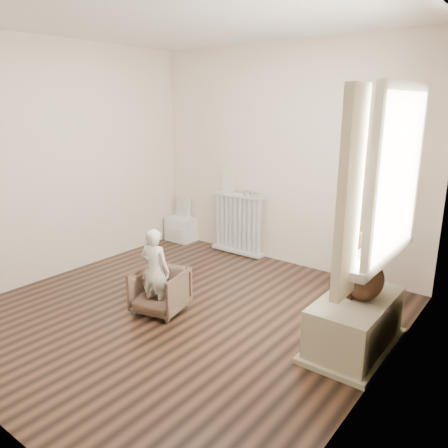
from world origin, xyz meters
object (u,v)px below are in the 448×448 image
Objects in this scene: armchair at (160,291)px; toy_vanity at (181,222)px; plush_cat at (381,234)px; child at (155,271)px; toy_bench at (354,325)px; radiator at (238,225)px; teddy_bear at (364,270)px.

toy_vanity is at bearing 114.45° from armchair.
plush_cat is at bearing 1.33° from armchair.
child is at bearing -103.37° from armchair.
toy_bench is (1.71, 0.50, -0.01)m from armchair.
child is (0.38, -1.84, 0.04)m from radiator.
toy_vanity is 3.34m from teddy_bear.
teddy_bear is (1.72, 0.54, 0.46)m from armchair.
plush_cat reaches higher than teddy_bear.
toy_bench is 0.81m from plush_cat.
toy_bench is at bearing -177.31° from plush_cat.
toy_bench is (3.07, -1.26, -0.08)m from toy_vanity.
toy_vanity is at bearing -178.25° from radiator.
armchair is 0.57× the size of child.
plush_cat is (0.12, -0.05, 0.33)m from teddy_bear.
teddy_bear reaches higher than toy_bench.
toy_vanity is (-0.98, -0.03, -0.11)m from radiator.
toy_vanity is 2.22× the size of plush_cat.
armchair is at bearing -163.72° from toy_bench.
teddy_bear is at bearing -21.58° from toy_vanity.
radiator is 2.85× the size of plush_cat.
plush_cat reaches higher than toy_vanity.
teddy_bear is 0.36m from plush_cat.
plush_cat reaches higher than radiator.
toy_vanity is 0.68× the size of toy_bench.
toy_vanity is at bearing 157.69° from toy_bench.
radiator is 1.28× the size of toy_vanity.
child is 1.81m from toy_bench.
child is 2.01m from plush_cat.
toy_bench is at bearing -31.72° from radiator.
teddy_bear is 1.85× the size of plush_cat.
plush_cat is (2.23, -1.30, 0.61)m from radiator.
teddy_bear reaches higher than armchair.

